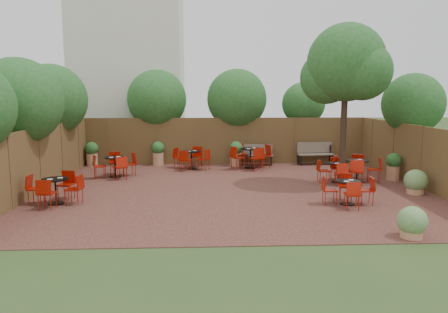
{
  "coord_description": "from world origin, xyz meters",
  "views": [
    {
      "loc": [
        -0.9,
        -13.0,
        3.02
      ],
      "look_at": [
        -0.3,
        0.5,
        1.0
      ],
      "focal_mm": 33.82,
      "sensor_mm": 36.0,
      "label": 1
    }
  ],
  "objects": [
    {
      "name": "neighbour_building",
      "position": [
        -4.5,
        8.0,
        4.0
      ],
      "size": [
        5.0,
        4.0,
        8.0
      ],
      "primitive_type": "cube",
      "color": "silver",
      "rests_on": "ground"
    },
    {
      "name": "park_bench_left",
      "position": [
        1.25,
        4.62,
        0.47
      ],
      "size": [
        1.46,
        0.62,
        0.88
      ],
      "rotation": [
        0.0,
        0.0,
        -0.12
      ],
      "color": "brown",
      "rests_on": "courtyard_paving"
    },
    {
      "name": "bistro_tables",
      "position": [
        0.14,
        1.44,
        0.45
      ],
      "size": [
        10.81,
        7.29,
        0.93
      ],
      "color": "black",
      "rests_on": "courtyard_paving"
    },
    {
      "name": "fence_left",
      "position": [
        -6.0,
        0.0,
        1.0
      ],
      "size": [
        0.08,
        10.0,
        2.0
      ],
      "primitive_type": "cube",
      "color": "brown",
      "rests_on": "ground"
    },
    {
      "name": "fence_back",
      "position": [
        0.0,
        5.0,
        1.0
      ],
      "size": [
        12.0,
        0.08,
        2.0
      ],
      "primitive_type": "cube",
      "color": "brown",
      "rests_on": "ground"
    },
    {
      "name": "park_bench_right",
      "position": [
        3.79,
        4.63,
        0.51
      ],
      "size": [
        1.56,
        0.62,
        0.94
      ],
      "rotation": [
        0.0,
        0.0,
        0.08
      ],
      "color": "brown",
      "rests_on": "courtyard_paving"
    },
    {
      "name": "courtyard_paving",
      "position": [
        0.0,
        0.0,
        0.01
      ],
      "size": [
        12.0,
        10.0,
        0.02
      ],
      "primitive_type": "cube",
      "color": "#391A17",
      "rests_on": "ground"
    },
    {
      "name": "fence_right",
      "position": [
        6.0,
        0.0,
        1.0
      ],
      "size": [
        0.08,
        10.0,
        2.0
      ],
      "primitive_type": "cube",
      "color": "brown",
      "rests_on": "ground"
    },
    {
      "name": "planters",
      "position": [
        -0.84,
        3.84,
        0.56
      ],
      "size": [
        11.84,
        4.03,
        1.03
      ],
      "color": "tan",
      "rests_on": "courtyard_paving"
    },
    {
      "name": "overhang_foliage",
      "position": [
        -2.68,
        2.76,
        2.75
      ],
      "size": [
        15.62,
        10.66,
        2.64
      ],
      "color": "#1E541B",
      "rests_on": "ground"
    },
    {
      "name": "ground",
      "position": [
        0.0,
        0.0,
        0.0
      ],
      "size": [
        80.0,
        80.0,
        0.0
      ],
      "primitive_type": "plane",
      "color": "#354F23",
      "rests_on": "ground"
    },
    {
      "name": "courtyard_tree",
      "position": [
        3.59,
        0.5,
        3.83
      ],
      "size": [
        2.67,
        2.57,
        5.22
      ],
      "rotation": [
        0.0,
        0.0,
        0.21
      ],
      "color": "black",
      "rests_on": "courtyard_paving"
    },
    {
      "name": "low_shrubs",
      "position": [
        4.78,
        -2.97,
        0.35
      ],
      "size": [
        2.65,
        4.47,
        0.74
      ],
      "color": "tan",
      "rests_on": "courtyard_paving"
    }
  ]
}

